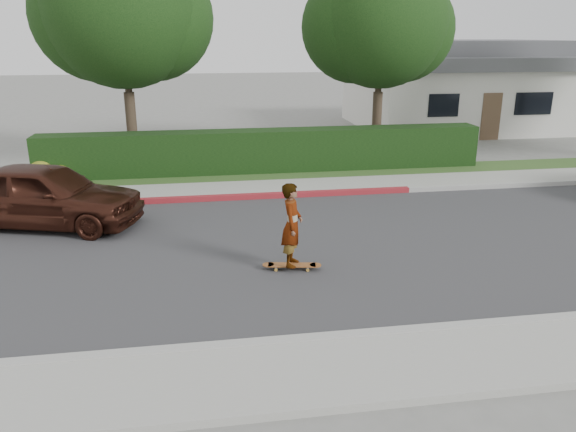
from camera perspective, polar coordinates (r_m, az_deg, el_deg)
name	(u,v)px	position (r m, az deg, el deg)	size (l,w,h in m)	color
ground	(430,240)	(13.52, 14.22, -2.41)	(120.00, 120.00, 0.00)	slate
road	(430,240)	(13.51, 14.22, -2.39)	(60.00, 8.00, 0.01)	#2D2D30
curb_near	(529,322)	(10.18, 23.27, -9.89)	(60.00, 0.20, 0.15)	#9E9E99
sidewalk_near	(563,352)	(9.55, 26.11, -12.32)	(60.00, 1.60, 0.12)	gray
curb_far	(376,191)	(17.14, 8.97, 2.52)	(60.00, 0.20, 0.15)	#9E9E99
curb_red_section	(209,198)	(16.33, -7.99, 1.80)	(12.00, 0.21, 0.15)	maroon
sidewalk_far	(368,184)	(17.97, 8.10, 3.23)	(60.00, 1.60, 0.12)	gray
planting_strip	(354,173)	(19.46, 6.73, 4.40)	(60.00, 1.60, 0.10)	#2D4C1E
hedge	(265,152)	(19.31, -2.34, 6.53)	(15.00, 1.00, 1.50)	black
flowering_shrub	(48,175)	(19.42, -23.19, 3.89)	(1.40, 1.00, 0.90)	#2D4C19
tree_left	(122,12)	(20.42, -16.49, 19.22)	(5.99, 5.21, 8.00)	#33261C
tree_center	(379,25)	(21.84, 9.27, 18.62)	(5.66, 4.84, 7.44)	#33261C
house	(458,85)	(30.69, 16.87, 12.60)	(10.60, 8.60, 4.30)	beige
skateboard	(292,265)	(11.46, 0.40, -5.03)	(1.22, 0.44, 0.11)	#B28031
skateboarder	(292,225)	(11.15, 0.41, -0.90)	(0.62, 0.41, 1.71)	white
car_maroon	(45,195)	(15.10, -23.44, 1.98)	(1.90, 4.72, 1.61)	#3A1B12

